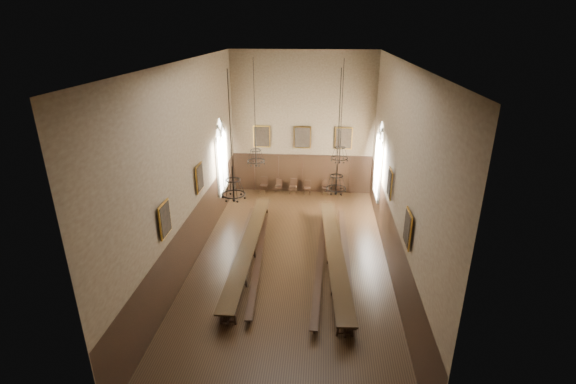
# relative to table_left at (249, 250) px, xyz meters

# --- Properties ---
(floor) EXTENTS (9.00, 18.00, 0.02)m
(floor) POSITION_rel_table_left_xyz_m (2.01, -0.22, -0.43)
(floor) COLOR black
(floor) RESTS_ON ground
(ceiling) EXTENTS (9.00, 18.00, 0.02)m
(ceiling) POSITION_rel_table_left_xyz_m (2.01, -0.22, 8.59)
(ceiling) COLOR black
(ceiling) RESTS_ON ground
(wall_back) EXTENTS (9.00, 0.02, 9.00)m
(wall_back) POSITION_rel_table_left_xyz_m (2.01, 8.79, 4.08)
(wall_back) COLOR #776449
(wall_back) RESTS_ON ground
(wall_front) EXTENTS (9.00, 0.02, 9.00)m
(wall_front) POSITION_rel_table_left_xyz_m (2.01, -9.23, 4.08)
(wall_front) COLOR #776449
(wall_front) RESTS_ON ground
(wall_left) EXTENTS (0.02, 18.00, 9.00)m
(wall_left) POSITION_rel_table_left_xyz_m (-2.50, -0.22, 4.08)
(wall_left) COLOR #776449
(wall_left) RESTS_ON ground
(wall_right) EXTENTS (0.02, 18.00, 9.00)m
(wall_right) POSITION_rel_table_left_xyz_m (6.52, -0.22, 4.08)
(wall_right) COLOR #776449
(wall_right) RESTS_ON ground
(wainscot_panelling) EXTENTS (9.00, 18.00, 2.50)m
(wainscot_panelling) POSITION_rel_table_left_xyz_m (2.01, -0.22, 0.83)
(wainscot_panelling) COLOR black
(wainscot_panelling) RESTS_ON floor
(table_left) EXTENTS (0.84, 10.68, 0.83)m
(table_left) POSITION_rel_table_left_xyz_m (0.00, 0.00, 0.00)
(table_left) COLOR black
(table_left) RESTS_ON floor
(table_right) EXTENTS (1.45, 10.76, 0.84)m
(table_right) POSITION_rel_table_left_xyz_m (4.01, -0.25, 0.00)
(table_right) COLOR black
(table_right) RESTS_ON floor
(bench_left_outer) EXTENTS (0.60, 9.64, 0.43)m
(bench_left_outer) POSITION_rel_table_left_xyz_m (-0.46, -0.05, -0.14)
(bench_left_outer) COLOR black
(bench_left_outer) RESTS_ON floor
(bench_left_inner) EXTENTS (0.88, 9.22, 0.42)m
(bench_left_inner) POSITION_rel_table_left_xyz_m (0.54, -0.44, -0.15)
(bench_left_inner) COLOR black
(bench_left_inner) RESTS_ON floor
(bench_right_inner) EXTENTS (0.63, 10.02, 0.45)m
(bench_right_inner) POSITION_rel_table_left_xyz_m (3.38, -0.42, -0.13)
(bench_right_inner) COLOR black
(bench_right_inner) RESTS_ON floor
(bench_right_outer) EXTENTS (0.36, 10.08, 0.45)m
(bench_right_outer) POSITION_rel_table_left_xyz_m (4.53, -0.18, -0.13)
(bench_right_outer) COLOR black
(bench_right_outer) RESTS_ON floor
(chair_1) EXTENTS (0.52, 0.52, 1.04)m
(chair_1) POSITION_rel_table_left_xyz_m (-0.48, 8.34, -0.10)
(chair_1) COLOR black
(chair_1) RESTS_ON floor
(chair_2) EXTENTS (0.49, 0.49, 0.92)m
(chair_2) POSITION_rel_table_left_xyz_m (0.49, 8.35, -0.14)
(chair_2) COLOR black
(chair_2) RESTS_ON floor
(chair_3) EXTENTS (0.48, 0.48, 0.97)m
(chair_3) POSITION_rel_table_left_xyz_m (1.46, 8.32, -0.12)
(chair_3) COLOR black
(chair_3) RESTS_ON floor
(chair_4) EXTENTS (0.44, 0.44, 0.91)m
(chair_4) POSITION_rel_table_left_xyz_m (2.40, 8.28, -0.14)
(chair_4) COLOR black
(chair_4) RESTS_ON floor
(chair_5) EXTENTS (0.46, 0.46, 0.98)m
(chair_5) POSITION_rel_table_left_xyz_m (3.58, 8.36, -0.12)
(chair_5) COLOR black
(chair_5) RESTS_ON floor
(chair_6) EXTENTS (0.46, 0.46, 0.93)m
(chair_6) POSITION_rel_table_left_xyz_m (4.50, 8.32, -0.14)
(chair_6) COLOR black
(chair_6) RESTS_ON floor
(chandelier_back_left) EXTENTS (0.86, 0.86, 5.01)m
(chandelier_back_left) POSITION_rel_table_left_xyz_m (0.10, 2.16, 4.06)
(chandelier_back_left) COLOR black
(chandelier_back_left) RESTS_ON ceiling
(chandelier_back_right) EXTENTS (0.80, 0.80, 4.64)m
(chandelier_back_right) POSITION_rel_table_left_xyz_m (4.13, 1.83, 4.41)
(chandelier_back_right) COLOR black
(chandelier_back_right) RESTS_ON ceiling
(chandelier_front_left) EXTENTS (0.88, 0.88, 4.63)m
(chandelier_front_left) POSITION_rel_table_left_xyz_m (0.10, -3.08, 4.40)
(chandelier_front_left) COLOR black
(chandelier_front_left) RESTS_ON ceiling
(chandelier_front_right) EXTENTS (0.76, 0.76, 4.49)m
(chandelier_front_right) POSITION_rel_table_left_xyz_m (3.87, -2.46, 4.56)
(chandelier_front_right) COLOR black
(chandelier_front_right) RESTS_ON ceiling
(portrait_back_0) EXTENTS (1.10, 0.12, 1.40)m
(portrait_back_0) POSITION_rel_table_left_xyz_m (-0.59, 8.66, 3.28)
(portrait_back_0) COLOR #C28A2E
(portrait_back_0) RESTS_ON wall_back
(portrait_back_1) EXTENTS (1.10, 0.12, 1.40)m
(portrait_back_1) POSITION_rel_table_left_xyz_m (2.01, 8.66, 3.28)
(portrait_back_1) COLOR #C28A2E
(portrait_back_1) RESTS_ON wall_back
(portrait_back_2) EXTENTS (1.10, 0.12, 1.40)m
(portrait_back_2) POSITION_rel_table_left_xyz_m (4.61, 8.66, 3.28)
(portrait_back_2) COLOR #C28A2E
(portrait_back_2) RESTS_ON wall_back
(portrait_left_0) EXTENTS (0.12, 1.00, 1.30)m
(portrait_left_0) POSITION_rel_table_left_xyz_m (-2.37, 0.78, 3.28)
(portrait_left_0) COLOR #C28A2E
(portrait_left_0) RESTS_ON wall_left
(portrait_left_1) EXTENTS (0.12, 1.00, 1.30)m
(portrait_left_1) POSITION_rel_table_left_xyz_m (-2.37, -3.72, 3.28)
(portrait_left_1) COLOR #C28A2E
(portrait_left_1) RESTS_ON wall_left
(portrait_right_0) EXTENTS (0.12, 1.00, 1.30)m
(portrait_right_0) POSITION_rel_table_left_xyz_m (6.39, 0.78, 3.28)
(portrait_right_0) COLOR #C28A2E
(portrait_right_0) RESTS_ON wall_right
(portrait_right_1) EXTENTS (0.12, 1.00, 1.30)m
(portrait_right_1) POSITION_rel_table_left_xyz_m (6.39, -3.72, 3.28)
(portrait_right_1) COLOR #C28A2E
(portrait_right_1) RESTS_ON wall_right
(window_right) EXTENTS (0.20, 2.20, 4.60)m
(window_right) POSITION_rel_table_left_xyz_m (6.44, 5.28, 2.98)
(window_right) COLOR white
(window_right) RESTS_ON wall_right
(window_left) EXTENTS (0.20, 2.20, 4.60)m
(window_left) POSITION_rel_table_left_xyz_m (-2.42, 5.28, 2.98)
(window_left) COLOR white
(window_left) RESTS_ON wall_left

